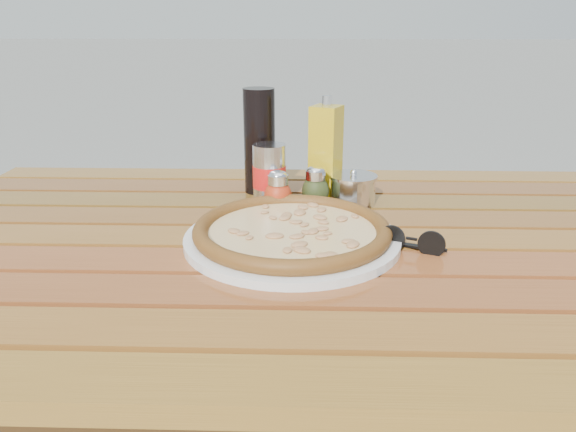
{
  "coord_description": "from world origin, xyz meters",
  "views": [
    {
      "loc": [
        0.03,
        -0.9,
        1.11
      ],
      "look_at": [
        0.0,
        0.02,
        0.78
      ],
      "focal_mm": 35.0,
      "sensor_mm": 36.0,
      "label": 1
    }
  ],
  "objects_px": {
    "plate": "(292,239)",
    "parmesan_tin": "(353,189)",
    "sunglasses": "(412,242)",
    "pizza": "(292,230)",
    "table": "(288,276)",
    "pepper_shaker": "(278,192)",
    "dark_bottle": "(260,141)",
    "oregano_shaker": "(315,187)",
    "soda_can": "(269,175)",
    "olive_oil_cruet": "(326,152)"
  },
  "relations": [
    {
      "from": "table",
      "to": "pizza",
      "type": "distance_m",
      "value": 0.1
    },
    {
      "from": "oregano_shaker",
      "to": "soda_can",
      "type": "height_order",
      "value": "soda_can"
    },
    {
      "from": "oregano_shaker",
      "to": "soda_can",
      "type": "bearing_deg",
      "value": 170.69
    },
    {
      "from": "oregano_shaker",
      "to": "sunglasses",
      "type": "distance_m",
      "value": 0.28
    },
    {
      "from": "plate",
      "to": "parmesan_tin",
      "type": "distance_m",
      "value": 0.25
    },
    {
      "from": "parmesan_tin",
      "to": "sunglasses",
      "type": "bearing_deg",
      "value": -72.78
    },
    {
      "from": "plate",
      "to": "sunglasses",
      "type": "distance_m",
      "value": 0.2
    },
    {
      "from": "pizza",
      "to": "dark_bottle",
      "type": "height_order",
      "value": "dark_bottle"
    },
    {
      "from": "pizza",
      "to": "olive_oil_cruet",
      "type": "distance_m",
      "value": 0.28
    },
    {
      "from": "dark_bottle",
      "to": "sunglasses",
      "type": "relative_size",
      "value": 2.01
    },
    {
      "from": "oregano_shaker",
      "to": "parmesan_tin",
      "type": "distance_m",
      "value": 0.08
    },
    {
      "from": "pizza",
      "to": "soda_can",
      "type": "height_order",
      "value": "soda_can"
    },
    {
      "from": "sunglasses",
      "to": "pepper_shaker",
      "type": "bearing_deg",
      "value": 161.15
    },
    {
      "from": "pizza",
      "to": "table",
      "type": "bearing_deg",
      "value": 105.44
    },
    {
      "from": "plate",
      "to": "olive_oil_cruet",
      "type": "bearing_deg",
      "value": 76.41
    },
    {
      "from": "table",
      "to": "plate",
      "type": "height_order",
      "value": "plate"
    },
    {
      "from": "pizza",
      "to": "oregano_shaker",
      "type": "xyz_separation_m",
      "value": [
        0.04,
        0.2,
        0.02
      ]
    },
    {
      "from": "oregano_shaker",
      "to": "table",
      "type": "bearing_deg",
      "value": -106.27
    },
    {
      "from": "plate",
      "to": "table",
      "type": "bearing_deg",
      "value": 105.44
    },
    {
      "from": "pepper_shaker",
      "to": "dark_bottle",
      "type": "distance_m",
      "value": 0.15
    },
    {
      "from": "soda_can",
      "to": "sunglasses",
      "type": "relative_size",
      "value": 1.1
    },
    {
      "from": "parmesan_tin",
      "to": "pizza",
      "type": "bearing_deg",
      "value": -118.65
    },
    {
      "from": "oregano_shaker",
      "to": "sunglasses",
      "type": "height_order",
      "value": "oregano_shaker"
    },
    {
      "from": "table",
      "to": "plate",
      "type": "relative_size",
      "value": 3.89
    },
    {
      "from": "table",
      "to": "oregano_shaker",
      "type": "distance_m",
      "value": 0.21
    },
    {
      "from": "pepper_shaker",
      "to": "oregano_shaker",
      "type": "xyz_separation_m",
      "value": [
        0.07,
        0.04,
        0.0
      ]
    },
    {
      "from": "dark_bottle",
      "to": "olive_oil_cruet",
      "type": "bearing_deg",
      "value": -13.75
    },
    {
      "from": "soda_can",
      "to": "table",
      "type": "bearing_deg",
      "value": -77.25
    },
    {
      "from": "table",
      "to": "olive_oil_cruet",
      "type": "height_order",
      "value": "olive_oil_cruet"
    },
    {
      "from": "sunglasses",
      "to": "pizza",
      "type": "bearing_deg",
      "value": -166.32
    },
    {
      "from": "pepper_shaker",
      "to": "sunglasses",
      "type": "xyz_separation_m",
      "value": [
        0.22,
        -0.19,
        -0.02
      ]
    },
    {
      "from": "oregano_shaker",
      "to": "olive_oil_cruet",
      "type": "xyz_separation_m",
      "value": [
        0.02,
        0.06,
        0.06
      ]
    },
    {
      "from": "soda_can",
      "to": "sunglasses",
      "type": "height_order",
      "value": "soda_can"
    },
    {
      "from": "plate",
      "to": "parmesan_tin",
      "type": "bearing_deg",
      "value": 61.35
    },
    {
      "from": "parmesan_tin",
      "to": "pepper_shaker",
      "type": "bearing_deg",
      "value": -161.41
    },
    {
      "from": "parmesan_tin",
      "to": "sunglasses",
      "type": "height_order",
      "value": "parmesan_tin"
    },
    {
      "from": "olive_oil_cruet",
      "to": "sunglasses",
      "type": "xyz_separation_m",
      "value": [
        0.13,
        -0.29,
        -0.08
      ]
    },
    {
      "from": "table",
      "to": "plate",
      "type": "distance_m",
      "value": 0.09
    },
    {
      "from": "table",
      "to": "dark_bottle",
      "type": "xyz_separation_m",
      "value": [
        -0.07,
        0.26,
        0.19
      ]
    },
    {
      "from": "table",
      "to": "sunglasses",
      "type": "height_order",
      "value": "sunglasses"
    },
    {
      "from": "pepper_shaker",
      "to": "olive_oil_cruet",
      "type": "relative_size",
      "value": 0.39
    },
    {
      "from": "dark_bottle",
      "to": "olive_oil_cruet",
      "type": "xyz_separation_m",
      "value": [
        0.14,
        -0.03,
        -0.01
      ]
    },
    {
      "from": "table",
      "to": "sunglasses",
      "type": "xyz_separation_m",
      "value": [
        0.2,
        -0.06,
        0.09
      ]
    },
    {
      "from": "soda_can",
      "to": "parmesan_tin",
      "type": "height_order",
      "value": "soda_can"
    },
    {
      "from": "pizza",
      "to": "parmesan_tin",
      "type": "distance_m",
      "value": 0.25
    },
    {
      "from": "plate",
      "to": "soda_can",
      "type": "height_order",
      "value": "soda_can"
    },
    {
      "from": "table",
      "to": "pepper_shaker",
      "type": "relative_size",
      "value": 17.07
    },
    {
      "from": "pizza",
      "to": "oregano_shaker",
      "type": "relative_size",
      "value": 4.48
    },
    {
      "from": "soda_can",
      "to": "olive_oil_cruet",
      "type": "relative_size",
      "value": 0.57
    },
    {
      "from": "olive_oil_cruet",
      "to": "sunglasses",
      "type": "relative_size",
      "value": 1.92
    }
  ]
}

